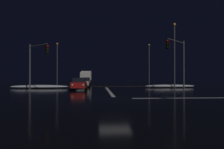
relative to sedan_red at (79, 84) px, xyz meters
The scene contains 15 objects.
ground 11.86m from the sedan_red, 71.42° to the right, with size 120.00×120.00×0.10m, color black.
stop_line_north 4.37m from the sedan_red, 28.62° to the right, with size 0.35×15.76×0.01m.
centre_line_ns 10.29m from the sedan_red, 68.45° to the left, with size 22.00×0.15×0.01m.
snow_bank_left_curb 7.40m from the sedan_red, 146.92° to the left, with size 8.36×1.50×0.50m.
snow_bank_right_curb 14.55m from the sedan_red, 19.32° to the left, with size 7.91×1.50×0.48m.
sedan_red is the anchor object (origin of this frame).
sedan_silver 6.77m from the sedan_red, 88.92° to the left, with size 2.02×4.33×1.57m.
sedan_orange 12.14m from the sedan_red, 89.54° to the left, with size 2.02×4.33×1.57m.
sedan_blue 18.24m from the sedan_red, 90.54° to the left, with size 2.02×4.33×1.57m.
box_truck 25.63m from the sedan_red, 90.96° to the left, with size 2.68×8.28×3.08m.
traffic_signal_nw 6.22m from the sedan_red, 148.29° to the right, with size 2.95×2.95×5.63m.
traffic_signal_ne 12.86m from the sedan_red, 13.93° to the right, with size 3.41×3.41×6.28m.
streetlamp_left_far 21.07m from the sedan_red, 108.36° to the left, with size 0.44×0.44×9.16m.
streetlamp_right_near 15.25m from the sedan_red, 14.18° to the left, with size 0.44×0.44×9.86m.
streetlamp_right_far 24.46m from the sedan_red, 54.34° to the left, with size 0.44×0.44×9.11m.
Camera 1 is at (-1.37, -16.94, 1.75)m, focal length 34.35 mm.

